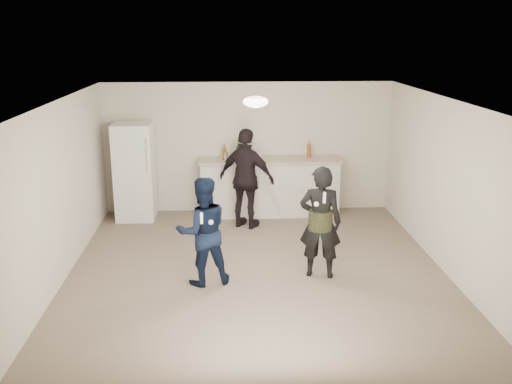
{
  "coord_description": "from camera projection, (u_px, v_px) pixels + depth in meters",
  "views": [
    {
      "loc": [
        -0.44,
        -7.79,
        3.42
      ],
      "look_at": [
        0.0,
        0.2,
        1.15
      ],
      "focal_mm": 40.0,
      "sensor_mm": 36.0,
      "label": 1
    }
  ],
  "objects": [
    {
      "name": "wall_back",
      "position": [
        248.0,
        148.0,
        10.98
      ],
      "size": [
        6.0,
        0.0,
        6.0
      ],
      "primitive_type": "plane",
      "rotation": [
        1.57,
        0.0,
        0.0
      ],
      "color": "beige",
      "rests_on": "floor"
    },
    {
      "name": "counter_top",
      "position": [
        270.0,
        160.0,
        10.73
      ],
      "size": [
        2.68,
        0.64,
        0.04
      ],
      "primitive_type": "cube",
      "color": "#BBA991",
      "rests_on": "counter"
    },
    {
      "name": "wall_front",
      "position": [
        275.0,
        277.0,
        5.21
      ],
      "size": [
        6.0,
        0.0,
        6.0
      ],
      "primitive_type": "plane",
      "rotation": [
        -1.57,
        0.0,
        0.0
      ],
      "color": "beige",
      "rests_on": "floor"
    },
    {
      "name": "ceiling_dome",
      "position": [
        256.0,
        102.0,
        8.06
      ],
      "size": [
        0.36,
        0.36,
        0.16
      ],
      "primitive_type": "ellipsoid",
      "color": "white",
      "rests_on": "ceiling"
    },
    {
      "name": "remote_woman",
      "position": [
        324.0,
        198.0,
        7.68
      ],
      "size": [
        0.04,
        0.04,
        0.15
      ],
      "primitive_type": "cube",
      "color": "silver",
      "rests_on": "woman"
    },
    {
      "name": "bottle_cluster",
      "position": [
        259.0,
        153.0,
        10.72
      ],
      "size": [
        1.68,
        0.23,
        0.25
      ],
      "color": "#9E4917",
      "rests_on": "counter_top"
    },
    {
      "name": "fridge",
      "position": [
        135.0,
        172.0,
        10.58
      ],
      "size": [
        0.7,
        0.7,
        1.8
      ],
      "primitive_type": "cube",
      "color": "white",
      "rests_on": "floor"
    },
    {
      "name": "shaker",
      "position": [
        226.0,
        157.0,
        10.55
      ],
      "size": [
        0.08,
        0.08,
        0.17
      ],
      "primitive_type": "cylinder",
      "color": "silver",
      "rests_on": "counter_top"
    },
    {
      "name": "spectator",
      "position": [
        247.0,
        179.0,
        10.07
      ],
      "size": [
        1.13,
        0.89,
        1.79
      ],
      "primitive_type": "imported",
      "rotation": [
        0.0,
        0.0,
        2.64
      ],
      "color": "black",
      "rests_on": "floor"
    },
    {
      "name": "wall_left",
      "position": [
        60.0,
        192.0,
        7.95
      ],
      "size": [
        0.0,
        6.0,
        6.0
      ],
      "primitive_type": "plane",
      "rotation": [
        1.57,
        0.0,
        1.57
      ],
      "color": "beige",
      "rests_on": "floor"
    },
    {
      "name": "wall_right",
      "position": [
        446.0,
        186.0,
        8.24
      ],
      "size": [
        0.0,
        6.0,
        6.0
      ],
      "primitive_type": "plane",
      "rotation": [
        1.57,
        0.0,
        -1.57
      ],
      "color": "beige",
      "rests_on": "floor"
    },
    {
      "name": "remote_man",
      "position": [
        202.0,
        218.0,
        7.47
      ],
      "size": [
        0.04,
        0.04,
        0.15
      ],
      "primitive_type": "cube",
      "color": "white",
      "rests_on": "man"
    },
    {
      "name": "ceiling",
      "position": [
        257.0,
        101.0,
        7.75
      ],
      "size": [
        6.0,
        6.0,
        0.0
      ],
      "primitive_type": "plane",
      "rotation": [
        3.14,
        0.0,
        0.0
      ],
      "color": "silver",
      "rests_on": "wall_back"
    },
    {
      "name": "camo_shorts",
      "position": [
        320.0,
        220.0,
        8.03
      ],
      "size": [
        0.34,
        0.34,
        0.28
      ],
      "primitive_type": "cylinder",
      "color": "#343A1A",
      "rests_on": "woman"
    },
    {
      "name": "nunchuk_man",
      "position": [
        211.0,
        222.0,
        7.53
      ],
      "size": [
        0.07,
        0.07,
        0.07
      ],
      "primitive_type": "sphere",
      "color": "silver",
      "rests_on": "man"
    },
    {
      "name": "floor",
      "position": [
        257.0,
        270.0,
        8.44
      ],
      "size": [
        6.0,
        6.0,
        0.0
      ],
      "primitive_type": "plane",
      "color": "#6B5B4C",
      "rests_on": "ground"
    },
    {
      "name": "man",
      "position": [
        203.0,
        231.0,
        7.82
      ],
      "size": [
        0.87,
        0.75,
        1.53
      ],
      "primitive_type": "imported",
      "rotation": [
        0.0,
        0.0,
        3.4
      ],
      "color": "#0F2041",
      "rests_on": "floor"
    },
    {
      "name": "nunchuk_woman",
      "position": [
        316.0,
        204.0,
        7.73
      ],
      "size": [
        0.07,
        0.07,
        0.07
      ],
      "primitive_type": "sphere",
      "color": "white",
      "rests_on": "woman"
    },
    {
      "name": "woman",
      "position": [
        320.0,
        222.0,
        8.04
      ],
      "size": [
        0.67,
        0.51,
        1.63
      ],
      "primitive_type": "imported",
      "rotation": [
        0.0,
        0.0,
        2.92
      ],
      "color": "black",
      "rests_on": "floor"
    },
    {
      "name": "fridge_handle",
      "position": [
        146.0,
        154.0,
        10.13
      ],
      "size": [
        0.02,
        0.02,
        0.6
      ],
      "primitive_type": "cylinder",
      "color": "white",
      "rests_on": "fridge"
    },
    {
      "name": "counter",
      "position": [
        270.0,
        188.0,
        10.88
      ],
      "size": [
        2.6,
        0.56,
        1.05
      ],
      "primitive_type": "cube",
      "color": "silver",
      "rests_on": "floor"
    }
  ]
}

